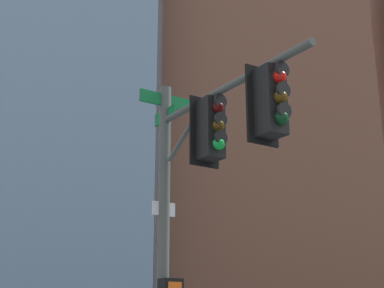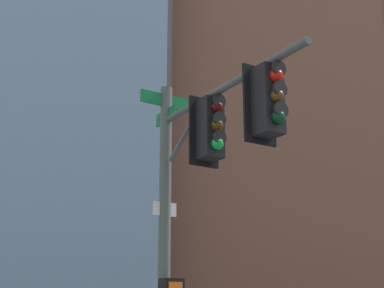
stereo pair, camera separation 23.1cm
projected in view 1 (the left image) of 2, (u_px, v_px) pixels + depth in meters
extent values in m
cylinder|color=#4C514C|center=(163.00, 265.00, 9.70)|extent=(0.21, 0.21, 6.46)
cylinder|color=#4C514C|center=(226.00, 88.00, 8.94)|extent=(3.06, 2.38, 0.12)
cylinder|color=#4C514C|center=(185.00, 135.00, 9.78)|extent=(0.88, 0.70, 0.75)
cube|color=#0F6B33|center=(165.00, 100.00, 10.56)|extent=(0.67, 0.87, 0.24)
cube|color=#0F6B33|center=(165.00, 116.00, 10.48)|extent=(0.58, 0.46, 0.24)
cube|color=white|center=(164.00, 209.00, 9.98)|extent=(0.30, 0.38, 0.24)
cube|color=black|center=(211.00, 129.00, 9.13)|extent=(0.48, 0.48, 1.00)
cube|color=black|center=(204.00, 132.00, 9.28)|extent=(0.36, 0.46, 1.16)
sphere|color=#470A07|center=(218.00, 108.00, 9.05)|extent=(0.20, 0.20, 0.20)
cylinder|color=black|center=(220.00, 101.00, 9.03)|extent=(0.17, 0.21, 0.23)
sphere|color=#4C330A|center=(218.00, 125.00, 8.97)|extent=(0.20, 0.20, 0.20)
cylinder|color=black|center=(221.00, 119.00, 8.94)|extent=(0.17, 0.21, 0.23)
sphere|color=green|center=(219.00, 144.00, 8.88)|extent=(0.20, 0.20, 0.20)
cylinder|color=black|center=(221.00, 137.00, 8.85)|extent=(0.17, 0.21, 0.23)
cube|color=black|center=(270.00, 102.00, 7.97)|extent=(0.48, 0.48, 1.00)
cube|color=black|center=(262.00, 106.00, 8.12)|extent=(0.36, 0.46, 1.16)
sphere|color=red|center=(279.00, 77.00, 7.90)|extent=(0.20, 0.20, 0.20)
cylinder|color=black|center=(282.00, 69.00, 7.87)|extent=(0.17, 0.21, 0.23)
sphere|color=#4C330A|center=(280.00, 97.00, 7.81)|extent=(0.20, 0.20, 0.20)
cylinder|color=black|center=(283.00, 89.00, 7.78)|extent=(0.17, 0.21, 0.23)
sphere|color=#0A3819|center=(281.00, 118.00, 7.72)|extent=(0.20, 0.20, 0.20)
cylinder|color=black|center=(284.00, 110.00, 7.70)|extent=(0.17, 0.21, 0.23)
cube|color=brown|center=(240.00, 124.00, 52.37)|extent=(23.16, 19.12, 38.52)
cube|color=brown|center=(65.00, 138.00, 72.91)|extent=(22.03, 19.36, 48.40)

